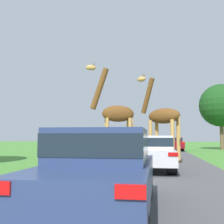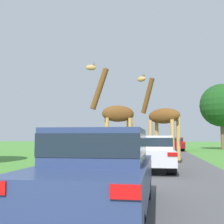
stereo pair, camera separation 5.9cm
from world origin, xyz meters
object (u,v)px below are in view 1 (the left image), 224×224
car_far_ahead (151,152)px  tree_left_edge (221,105)px  car_queue_left (173,143)px  giraffe_companion (162,119)px  car_queue_right (148,145)px  giraffe_near_road (115,115)px  car_verge_right (112,144)px  car_lead_maroon (102,168)px

car_far_ahead → tree_left_edge: size_ratio=0.57×
car_queue_left → car_far_ahead: 17.29m
car_far_ahead → car_queue_left: bearing=83.9°
giraffe_companion → car_far_ahead: size_ratio=1.25×
giraffe_companion → tree_left_edge: size_ratio=0.71×
car_queue_right → car_queue_left: (2.21, 8.35, -0.03)m
giraffe_near_road → car_queue_left: bearing=-31.5°
giraffe_near_road → car_far_ahead: 4.55m
car_queue_right → car_verge_right: bearing=123.4°
giraffe_companion → car_far_ahead: (-0.51, -3.80, -1.53)m
giraffe_near_road → car_verge_right: (-1.77, 10.36, -1.83)m
car_queue_right → tree_left_edge: 13.60m
car_queue_left → car_verge_right: car_verge_right is taller
car_verge_right → giraffe_companion: bearing=-67.2°
car_queue_right → tree_left_edge: tree_left_edge is taller
car_lead_maroon → car_queue_right: (0.38, 15.30, -0.04)m
car_lead_maroon → giraffe_companion: bearing=83.0°
giraffe_near_road → car_verge_right: giraffe_near_road is taller
car_far_ahead → car_lead_maroon: bearing=-96.6°
giraffe_companion → car_queue_right: size_ratio=1.17×
giraffe_companion → car_queue_left: giraffe_companion is taller
car_queue_right → tree_left_edge: size_ratio=0.61×
car_verge_right → tree_left_edge: bearing=27.3°
car_queue_right → car_queue_left: car_queue_right is taller
giraffe_near_road → giraffe_companion: bearing=-102.4°
car_lead_maroon → tree_left_edge: 27.45m
giraffe_near_road → car_queue_right: giraffe_near_road is taller
car_queue_left → car_lead_maroon: bearing=-96.3°
car_verge_right → tree_left_edge: tree_left_edge is taller
giraffe_near_road → tree_left_edge: size_ratio=0.78×
car_lead_maroon → car_far_ahead: size_ratio=1.09×
car_queue_left → tree_left_edge: 6.92m
giraffe_near_road → car_lead_maroon: giraffe_near_road is taller
car_far_ahead → tree_left_edge: 21.17m
giraffe_near_road → car_lead_maroon: (1.27, -10.12, -1.75)m
giraffe_companion → giraffe_near_road: bearing=125.0°
car_queue_left → tree_left_edge: bearing=25.0°
giraffe_near_road → car_lead_maroon: size_ratio=1.26×
giraffe_near_road → tree_left_edge: tree_left_edge is taller
car_queue_right → car_far_ahead: 8.85m
car_verge_right → car_queue_right: bearing=-56.6°
car_lead_maroon → car_queue_right: bearing=88.6°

